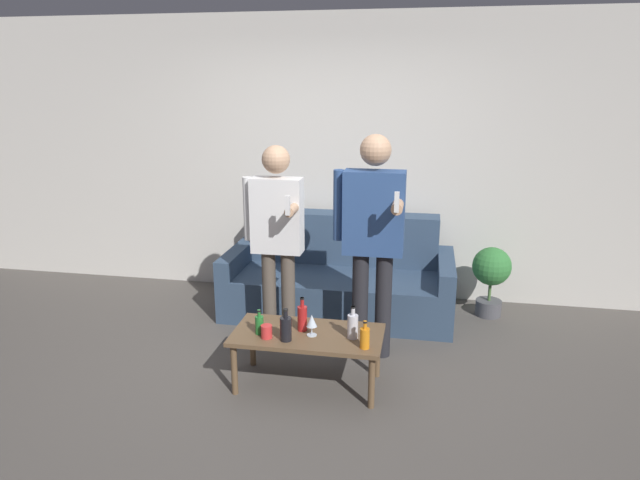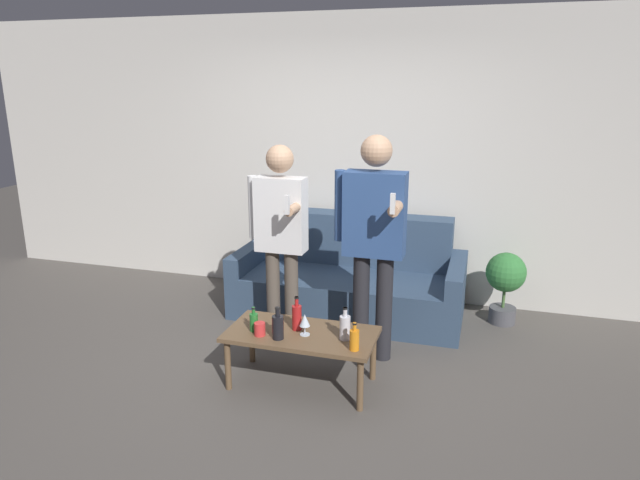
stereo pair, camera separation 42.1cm
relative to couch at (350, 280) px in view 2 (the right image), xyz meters
name	(u,v)px [view 2 (the right image)]	position (x,y,z in m)	size (l,w,h in m)	color
ground_plane	(279,384)	(-0.16, -1.46, -0.30)	(16.00, 16.00, 0.00)	#514C47
wall_back	(348,159)	(-0.16, 0.51, 1.05)	(8.00, 0.06, 2.70)	silver
couch	(350,280)	(0.00, 0.00, 0.00)	(2.06, 0.92, 0.88)	#334760
coffee_table	(301,338)	(-0.01, -1.40, 0.05)	(1.04, 0.52, 0.40)	brown
bottle_orange	(345,327)	(0.31, -1.42, 0.19)	(0.07, 0.07, 0.23)	silver
bottle_green	(354,339)	(0.40, -1.56, 0.17)	(0.06, 0.06, 0.19)	orange
bottle_dark	(278,326)	(-0.13, -1.54, 0.19)	(0.08, 0.08, 0.23)	black
bottle_yellow	(254,322)	(-0.34, -1.48, 0.17)	(0.06, 0.06, 0.18)	#23752D
bottle_red	(297,317)	(-0.06, -1.37, 0.19)	(0.07, 0.07, 0.24)	#B21E1E
wine_glass_near	(305,321)	(0.02, -1.43, 0.20)	(0.07, 0.07, 0.15)	silver
cup_on_table	(260,329)	(-0.27, -1.53, 0.14)	(0.08, 0.08, 0.09)	red
person_standing_left	(280,229)	(-0.38, -0.79, 0.66)	(0.47, 0.42, 1.62)	brown
person_standing_right	(374,232)	(0.37, -0.85, 0.71)	(0.53, 0.45, 1.72)	#232328
potted_plant	(505,279)	(1.37, 0.12, 0.10)	(0.35, 0.35, 0.65)	#4C4C51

